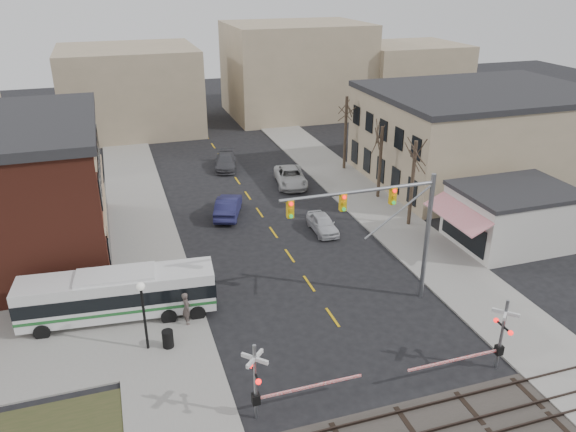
% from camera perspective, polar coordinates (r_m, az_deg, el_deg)
% --- Properties ---
extents(ground, '(160.00, 160.00, 0.00)m').
position_cam_1_polar(ground, '(31.67, 5.94, -12.14)').
color(ground, black).
rests_on(ground, ground).
extents(sidewalk_west, '(5.00, 60.00, 0.12)m').
position_cam_1_polar(sidewalk_west, '(47.04, -14.79, -0.10)').
color(sidewalk_west, gray).
rests_on(sidewalk_west, ground).
extents(sidewalk_east, '(5.00, 60.00, 0.12)m').
position_cam_1_polar(sidewalk_east, '(51.26, 6.80, 2.57)').
color(sidewalk_east, gray).
rests_on(sidewalk_east, ground).
extents(tan_building, '(20.30, 15.30, 8.50)m').
position_cam_1_polar(tan_building, '(56.18, 18.82, 7.87)').
color(tan_building, gray).
rests_on(tan_building, ground).
extents(awning_shop, '(9.74, 6.20, 4.30)m').
position_cam_1_polar(awning_shop, '(43.65, 21.83, 0.02)').
color(awning_shop, beige).
rests_on(awning_shop, ground).
extents(tree_east_a, '(0.28, 0.28, 6.75)m').
position_cam_1_polar(tree_east_a, '(43.89, 12.50, 3.23)').
color(tree_east_a, '#382B21').
rests_on(tree_east_a, sidewalk_east).
extents(tree_east_b, '(0.28, 0.28, 6.30)m').
position_cam_1_polar(tree_east_b, '(49.04, 9.33, 5.41)').
color(tree_east_b, '#382B21').
rests_on(tree_east_b, sidewalk_east).
extents(tree_east_c, '(0.28, 0.28, 7.20)m').
position_cam_1_polar(tree_east_c, '(55.89, 5.85, 8.38)').
color(tree_east_c, '#382B21').
rests_on(tree_east_c, sidewalk_east).
extents(transit_bus, '(11.06, 3.38, 2.80)m').
position_cam_1_polar(transit_bus, '(33.59, -16.89, -7.60)').
color(transit_bus, silver).
rests_on(transit_bus, ground).
extents(traffic_signal_mast, '(9.24, 0.30, 8.00)m').
position_cam_1_polar(traffic_signal_mast, '(32.12, 10.27, -0.12)').
color(traffic_signal_mast, gray).
rests_on(traffic_signal_mast, ground).
extents(rr_crossing_west, '(5.60, 1.36, 4.00)m').
position_cam_1_polar(rr_crossing_west, '(25.67, -2.37, -16.43)').
color(rr_crossing_west, gray).
rests_on(rr_crossing_west, ground).
extents(rr_crossing_east, '(5.60, 1.36, 4.00)m').
position_cam_1_polar(rr_crossing_east, '(29.95, 20.22, -11.47)').
color(rr_crossing_east, gray).
rests_on(rr_crossing_east, ground).
extents(street_lamp, '(0.44, 0.44, 4.01)m').
position_cam_1_polar(street_lamp, '(29.83, -14.57, -8.41)').
color(street_lamp, black).
rests_on(street_lamp, sidewalk_west).
extents(trash_bin, '(0.60, 0.60, 0.97)m').
position_cam_1_polar(trash_bin, '(31.02, -12.11, -12.10)').
color(trash_bin, black).
rests_on(trash_bin, sidewalk_west).
extents(car_a, '(1.69, 4.02, 1.36)m').
position_cam_1_polar(car_a, '(42.96, 3.53, -0.75)').
color(car_a, silver).
rests_on(car_a, ground).
extents(car_b, '(3.33, 5.29, 1.65)m').
position_cam_1_polar(car_b, '(45.84, -6.10, 0.99)').
color(car_b, '#1C1D48').
rests_on(car_b, ground).
extents(car_c, '(3.49, 5.98, 1.56)m').
position_cam_1_polar(car_c, '(52.24, 0.26, 4.00)').
color(car_c, '#B6B6B6').
rests_on(car_c, ground).
extents(car_d, '(3.05, 5.25, 1.43)m').
position_cam_1_polar(car_d, '(56.99, -6.37, 5.50)').
color(car_d, '#404045').
rests_on(car_d, ground).
extents(pedestrian_near, '(0.47, 0.72, 1.95)m').
position_cam_1_polar(pedestrian_near, '(32.39, -10.28, -9.19)').
color(pedestrian_near, '#4F443F').
rests_on(pedestrian_near, sidewalk_west).
extents(pedestrian_far, '(0.97, 0.94, 1.58)m').
position_cam_1_polar(pedestrian_far, '(35.94, -14.70, -6.40)').
color(pedestrian_far, '#333258').
rests_on(pedestrian_far, sidewalk_west).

